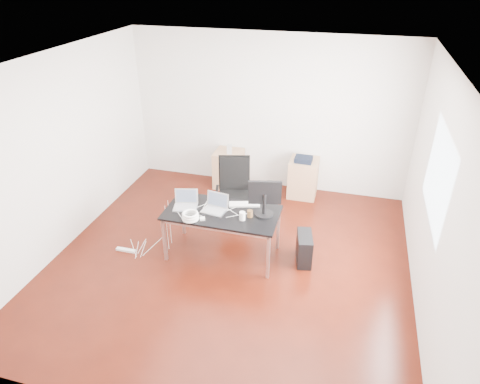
% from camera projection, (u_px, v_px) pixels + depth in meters
% --- Properties ---
extents(room_shell, '(5.00, 5.00, 5.00)m').
position_uv_depth(room_shell, '(232.00, 175.00, 5.49)').
color(room_shell, '#350D06').
rests_on(room_shell, ground).
extents(desk, '(1.60, 0.80, 0.73)m').
position_uv_depth(desk, '(222.00, 215.00, 6.01)').
color(desk, black).
rests_on(desk, ground).
extents(office_chair, '(0.58, 0.60, 1.08)m').
position_uv_depth(office_chair, '(234.00, 188.00, 6.85)').
color(office_chair, black).
rests_on(office_chair, ground).
extents(filing_cabinet_left, '(0.50, 0.50, 0.70)m').
position_uv_depth(filing_cabinet_left, '(229.00, 169.00, 8.05)').
color(filing_cabinet_left, '#A27551').
rests_on(filing_cabinet_left, ground).
extents(filing_cabinet_right, '(0.50, 0.50, 0.70)m').
position_uv_depth(filing_cabinet_right, '(303.00, 178.00, 7.72)').
color(filing_cabinet_right, '#A27551').
rests_on(filing_cabinet_right, ground).
extents(pc_tower, '(0.29, 0.48, 0.44)m').
position_uv_depth(pc_tower, '(304.00, 248.00, 6.08)').
color(pc_tower, black).
rests_on(pc_tower, ground).
extents(wastebasket, '(0.27, 0.27, 0.28)m').
position_uv_depth(wastebasket, '(269.00, 190.00, 7.75)').
color(wastebasket, black).
rests_on(wastebasket, ground).
extents(power_strip, '(0.30, 0.06, 0.04)m').
position_uv_depth(power_strip, '(126.00, 250.00, 6.38)').
color(power_strip, white).
rests_on(power_strip, ground).
extents(laptop_left, '(0.38, 0.32, 0.23)m').
position_uv_depth(laptop_left, '(186.00, 203.00, 6.08)').
color(laptop_left, silver).
rests_on(laptop_left, desk).
extents(laptop_right, '(0.36, 0.30, 0.23)m').
position_uv_depth(laptop_right, '(215.00, 206.00, 6.00)').
color(laptop_right, silver).
rests_on(laptop_right, desk).
extents(monitor, '(0.45, 0.26, 0.51)m').
position_uv_depth(monitor, '(265.00, 196.00, 5.79)').
color(monitor, black).
rests_on(monitor, desk).
extents(keyboard, '(0.46, 0.25, 0.02)m').
position_uv_depth(keyboard, '(244.00, 204.00, 6.14)').
color(keyboard, white).
rests_on(keyboard, desk).
extents(cup_white, '(0.08, 0.08, 0.12)m').
position_uv_depth(cup_white, '(242.00, 216.00, 5.77)').
color(cup_white, white).
rests_on(cup_white, desk).
extents(cup_brown, '(0.09, 0.09, 0.10)m').
position_uv_depth(cup_brown, '(250.00, 214.00, 5.84)').
color(cup_brown, brown).
rests_on(cup_brown, desk).
extents(cable_coil, '(0.24, 0.24, 0.11)m').
position_uv_depth(cable_coil, '(190.00, 216.00, 5.78)').
color(cable_coil, white).
rests_on(cable_coil, desk).
extents(power_adapter, '(0.09, 0.09, 0.03)m').
position_uv_depth(power_adapter, '(202.00, 219.00, 5.80)').
color(power_adapter, white).
rests_on(power_adapter, desk).
extents(speaker, '(0.11, 0.10, 0.18)m').
position_uv_depth(speaker, '(229.00, 149.00, 7.76)').
color(speaker, '#9E9E9E').
rests_on(speaker, filing_cabinet_left).
extents(navy_garment, '(0.31, 0.25, 0.09)m').
position_uv_depth(navy_garment, '(304.00, 159.00, 7.48)').
color(navy_garment, black).
rests_on(navy_garment, filing_cabinet_right).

